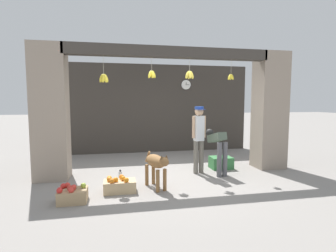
% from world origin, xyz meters
% --- Properties ---
extents(ground_plane, '(60.00, 60.00, 0.00)m').
position_xyz_m(ground_plane, '(0.00, 0.00, 0.00)').
color(ground_plane, gray).
extents(shop_back_wall, '(6.46, 0.12, 2.88)m').
position_xyz_m(shop_back_wall, '(0.00, 2.93, 1.44)').
color(shop_back_wall, '#38332D').
rests_on(shop_back_wall, ground_plane).
extents(shop_pillar_left, '(0.70, 0.60, 2.88)m').
position_xyz_m(shop_pillar_left, '(-2.58, 0.30, 1.44)').
color(shop_pillar_left, gray).
rests_on(shop_pillar_left, ground_plane).
extents(shop_pillar_right, '(0.70, 0.60, 2.88)m').
position_xyz_m(shop_pillar_right, '(2.58, 0.30, 1.44)').
color(shop_pillar_right, gray).
rests_on(shop_pillar_right, ground_plane).
extents(storefront_awning, '(4.56, 0.29, 0.82)m').
position_xyz_m(storefront_awning, '(-0.02, 0.12, 2.73)').
color(storefront_awning, '#3D3833').
extents(dog, '(0.44, 0.88, 0.71)m').
position_xyz_m(dog, '(-0.47, -0.78, 0.49)').
color(dog, olive).
rests_on(dog, ground_plane).
extents(shopkeeper, '(0.34, 0.27, 1.56)m').
position_xyz_m(shopkeeper, '(0.66, 0.10, 0.91)').
color(shopkeeper, '#6B665B').
rests_on(shopkeeper, ground_plane).
extents(worker_stooping, '(0.30, 0.78, 1.01)m').
position_xyz_m(worker_stooping, '(1.07, -0.06, 0.67)').
color(worker_stooping, '#56565B').
rests_on(worker_stooping, ground_plane).
extents(fruit_crate_oranges, '(0.59, 0.35, 0.30)m').
position_xyz_m(fruit_crate_oranges, '(-1.18, -0.84, 0.13)').
color(fruit_crate_oranges, tan).
rests_on(fruit_crate_oranges, ground_plane).
extents(fruit_crate_apples, '(0.46, 0.39, 0.30)m').
position_xyz_m(fruit_crate_apples, '(-1.96, -1.18, 0.13)').
color(fruit_crate_apples, tan).
rests_on(fruit_crate_apples, ground_plane).
extents(produce_box_green, '(0.53, 0.41, 0.29)m').
position_xyz_m(produce_box_green, '(1.35, 0.41, 0.15)').
color(produce_box_green, '#387A42').
rests_on(produce_box_green, ground_plane).
extents(water_bottle, '(0.07, 0.07, 0.29)m').
position_xyz_m(water_bottle, '(-1.15, -0.35, 0.13)').
color(water_bottle, silver).
rests_on(water_bottle, ground_plane).
extents(wall_clock, '(0.33, 0.03, 0.33)m').
position_xyz_m(wall_clock, '(1.10, 2.86, 2.23)').
color(wall_clock, black).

